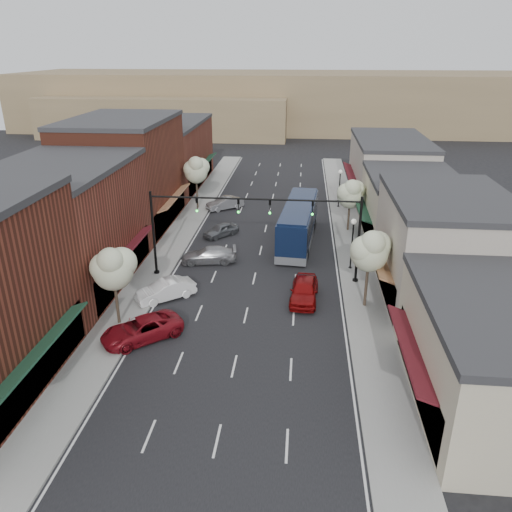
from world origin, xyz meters
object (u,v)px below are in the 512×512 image
(signal_mast_right, at_px, (328,226))
(tree_right_near, at_px, (370,250))
(tree_left_far, at_px, (196,169))
(red_hatchback, at_px, (304,290))
(parked_car_e, at_px, (225,203))
(parked_car_a, at_px, (142,329))
(signal_mast_left, at_px, (182,222))
(lamp_post_far, at_px, (340,182))
(lamp_post_near, at_px, (353,236))
(parked_car_c, at_px, (209,255))
(tree_left_near, at_px, (113,267))
(coach_bus, at_px, (298,223))
(parked_car_d, at_px, (221,230))
(parked_car_b, at_px, (166,290))
(tree_right_far, at_px, (351,193))

(signal_mast_right, distance_m, tree_right_near, 4.89)
(tree_right_near, xyz_separation_m, tree_left_far, (-16.60, 22.00, 0.15))
(red_hatchback, bearing_deg, parked_car_e, 116.74)
(signal_mast_right, xyz_separation_m, parked_car_a, (-11.82, -9.63, -3.91))
(signal_mast_left, xyz_separation_m, tree_left_far, (-2.63, 17.95, -0.02))
(signal_mast_right, height_order, red_hatchback, signal_mast_right)
(lamp_post_far, xyz_separation_m, parked_car_a, (-14.00, -29.64, -2.29))
(lamp_post_near, height_order, parked_car_c, lamp_post_near)
(lamp_post_near, bearing_deg, tree_left_near, -146.67)
(coach_bus, bearing_deg, tree_right_near, -63.07)
(tree_right_near, xyz_separation_m, parked_car_a, (-14.55, -5.58, -3.74))
(lamp_post_near, bearing_deg, red_hatchback, -123.01)
(signal_mast_left, distance_m, tree_left_near, 8.48)
(lamp_post_near, distance_m, parked_car_d, 14.03)
(signal_mast_left, relative_size, parked_car_c, 1.74)
(parked_car_b, distance_m, parked_car_d, 13.62)
(tree_left_far, bearing_deg, parked_car_d, -64.71)
(signal_mast_right, xyz_separation_m, coach_bus, (-2.28, 8.48, -2.67))
(lamp_post_far, bearing_deg, lamp_post_near, -90.00)
(tree_right_far, distance_m, parked_car_a, 26.23)
(coach_bus, bearing_deg, tree_left_far, 145.94)
(parked_car_b, bearing_deg, red_hatchback, 56.56)
(red_hatchback, distance_m, parked_car_b, 10.15)
(signal_mast_right, relative_size, parked_car_b, 1.87)
(tree_right_near, height_order, tree_left_far, tree_left_far)
(parked_car_b, relative_size, parked_car_e, 1.02)
(tree_left_near, bearing_deg, tree_right_far, 50.31)
(signal_mast_right, relative_size, parked_car_e, 1.91)
(tree_right_far, height_order, parked_car_a, tree_right_far)
(signal_mast_right, bearing_deg, signal_mast_left, 180.00)
(tree_left_near, distance_m, parked_car_a, 4.36)
(tree_right_near, bearing_deg, parked_car_d, 133.07)
(coach_bus, bearing_deg, parked_car_a, -112.62)
(coach_bus, bearing_deg, signal_mast_left, -131.43)
(red_hatchback, bearing_deg, parked_car_a, -144.67)
(tree_right_near, xyz_separation_m, parked_car_e, (-13.51, 22.23, -3.74))
(tree_left_far, relative_size, parked_car_d, 1.63)
(red_hatchback, bearing_deg, parked_car_b, -172.02)
(tree_left_near, height_order, lamp_post_near, tree_left_near)
(signal_mast_left, xyz_separation_m, lamp_post_near, (13.42, 2.50, -1.62))
(parked_car_b, xyz_separation_m, parked_car_c, (1.93, 6.96, -0.04))
(signal_mast_right, distance_m, signal_mast_left, 11.24)
(parked_car_a, bearing_deg, tree_left_near, -167.55)
(lamp_post_far, height_order, red_hatchback, lamp_post_far)
(parked_car_e, bearing_deg, parked_car_a, -38.12)
(tree_left_near, height_order, coach_bus, tree_left_near)
(tree_left_near, distance_m, lamp_post_far, 32.35)
(signal_mast_left, height_order, lamp_post_near, signal_mast_left)
(coach_bus, bearing_deg, tree_right_far, 39.90)
(tree_right_far, bearing_deg, parked_car_d, -168.39)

